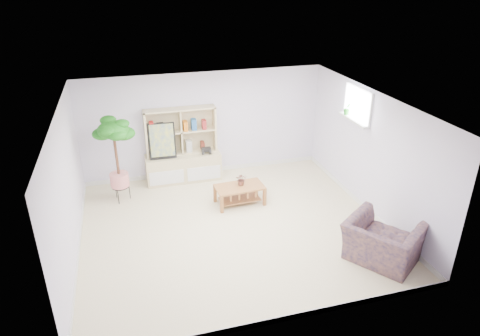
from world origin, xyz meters
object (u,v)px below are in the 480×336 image
object	(u,v)px
floor_tree	(117,161)
armchair	(383,239)
coffee_table	(240,195)
storage_unit	(182,146)

from	to	relation	value
floor_tree	armchair	size ratio (longest dim) A/B	1.61
coffee_table	armchair	distance (m)	3.02
floor_tree	coffee_table	bearing A→B (deg)	-19.11
floor_tree	storage_unit	bearing A→B (deg)	23.10
armchair	coffee_table	bearing A→B (deg)	0.03
coffee_table	floor_tree	world-z (taller)	floor_tree
coffee_table	armchair	bearing A→B (deg)	-58.45
coffee_table	armchair	size ratio (longest dim) A/B	0.88
storage_unit	floor_tree	distance (m)	1.54
floor_tree	armchair	xyz separation A→B (m)	(4.07, -3.28, -0.49)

